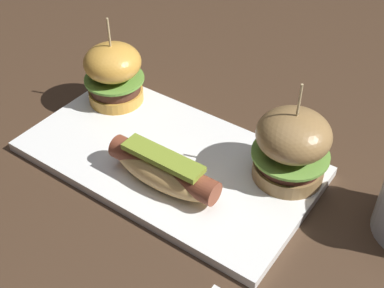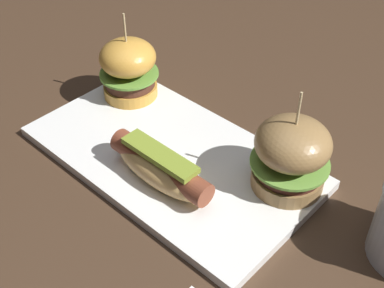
% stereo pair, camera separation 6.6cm
% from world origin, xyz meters
% --- Properties ---
extents(ground_plane, '(3.00, 3.00, 0.00)m').
position_xyz_m(ground_plane, '(0.00, 0.00, 0.00)').
color(ground_plane, '#422D1E').
extents(platter_main, '(0.41, 0.22, 0.01)m').
position_xyz_m(platter_main, '(0.00, 0.00, 0.01)').
color(platter_main, white).
rests_on(platter_main, ground).
extents(hot_dog, '(0.16, 0.05, 0.05)m').
position_xyz_m(hot_dog, '(0.03, -0.05, 0.04)').
color(hot_dog, '#E0B066').
rests_on(hot_dog, platter_main).
extents(slider_left, '(0.09, 0.09, 0.14)m').
position_xyz_m(slider_left, '(-0.15, 0.06, 0.06)').
color(slider_left, gold).
rests_on(slider_left, platter_main).
extents(slider_right, '(0.10, 0.10, 0.14)m').
position_xyz_m(slider_right, '(0.15, 0.06, 0.06)').
color(slider_right, olive).
rests_on(slider_right, platter_main).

